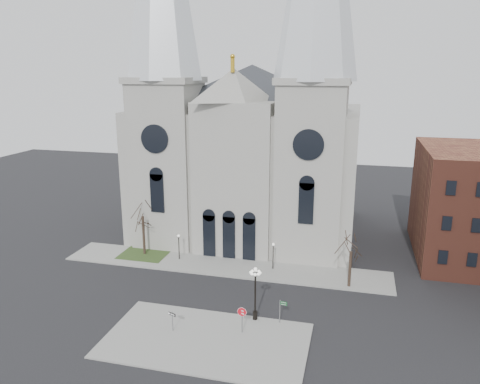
% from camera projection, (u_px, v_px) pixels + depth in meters
% --- Properties ---
extents(ground, '(160.00, 160.00, 0.00)m').
position_uv_depth(ground, '(193.00, 310.00, 46.89)').
color(ground, black).
rests_on(ground, ground).
extents(sidewalk_near, '(18.00, 10.00, 0.14)m').
position_uv_depth(sidewalk_near, '(206.00, 340.00, 41.47)').
color(sidewalk_near, gray).
rests_on(sidewalk_near, ground).
extents(sidewalk_far, '(40.00, 6.00, 0.14)m').
position_uv_depth(sidewalk_far, '(224.00, 266.00, 57.18)').
color(sidewalk_far, gray).
rests_on(sidewalk_far, ground).
extents(grass_patch, '(6.00, 5.00, 0.18)m').
position_uv_depth(grass_patch, '(145.00, 254.00, 60.74)').
color(grass_patch, '#30461E').
rests_on(grass_patch, ground).
extents(cathedral, '(33.00, 26.66, 54.00)m').
position_uv_depth(cathedral, '(247.00, 106.00, 63.61)').
color(cathedral, '#A19E96').
rests_on(cathedral, ground).
extents(bg_building_brick, '(14.00, 18.00, 14.00)m').
position_uv_depth(bg_building_brick, '(477.00, 204.00, 58.57)').
color(bg_building_brick, brown).
rests_on(bg_building_brick, ground).
extents(tree_left, '(3.20, 3.20, 7.50)m').
position_uv_depth(tree_left, '(142.00, 214.00, 59.34)').
color(tree_left, black).
rests_on(tree_left, ground).
extents(tree_right, '(3.20, 3.20, 6.00)m').
position_uv_depth(tree_right, '(351.00, 249.00, 50.61)').
color(tree_right, black).
rests_on(tree_right, ground).
extents(ped_lamp_left, '(0.32, 0.32, 3.26)m').
position_uv_depth(ped_lamp_left, '(179.00, 243.00, 58.50)').
color(ped_lamp_left, black).
rests_on(ped_lamp_left, sidewalk_far).
extents(ped_lamp_right, '(0.32, 0.32, 3.26)m').
position_uv_depth(ped_lamp_right, '(273.00, 252.00, 55.64)').
color(ped_lamp_right, black).
rests_on(ped_lamp_right, sidewalk_far).
extents(stop_sign, '(0.85, 0.38, 2.53)m').
position_uv_depth(stop_sign, '(242.00, 314.00, 42.14)').
color(stop_sign, slate).
rests_on(stop_sign, sidewalk_near).
extents(globe_lamp, '(1.31, 1.31, 5.36)m').
position_uv_depth(globe_lamp, '(255.00, 287.00, 43.98)').
color(globe_lamp, black).
rests_on(globe_lamp, sidewalk_near).
extents(one_way_sign, '(0.80, 0.34, 1.91)m').
position_uv_depth(one_way_sign, '(172.00, 318.00, 42.53)').
color(one_way_sign, slate).
rests_on(one_way_sign, sidewalk_near).
extents(street_name_sign, '(0.74, 0.15, 2.32)m').
position_uv_depth(street_name_sign, '(281.00, 309.00, 43.90)').
color(street_name_sign, slate).
rests_on(street_name_sign, sidewalk_near).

